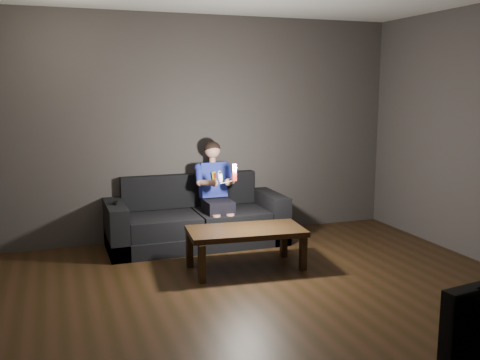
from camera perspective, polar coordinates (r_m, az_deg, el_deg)
name	(u,v)px	position (r m, az deg, el deg)	size (l,w,h in m)	color
floor	(285,311)	(4.59, 4.84, -13.79)	(5.00, 5.00, 0.00)	black
back_wall	(203,128)	(6.58, -4.01, 5.55)	(5.00, 0.04, 2.70)	#3D3634
sofa	(195,222)	(6.39, -4.77, -4.49)	(2.07, 0.90, 0.80)	black
child	(215,185)	(6.31, -2.64, -0.53)	(0.47, 0.57, 1.15)	black
wii_remote_red	(235,172)	(5.89, -0.59, 0.82)	(0.06, 0.08, 0.19)	red
nunchuk_white	(220,177)	(5.85, -2.14, 0.35)	(0.08, 0.10, 0.15)	silver
wii_remote_black	(115,203)	(6.08, -13.17, -2.38)	(0.06, 0.14, 0.03)	black
coffee_table	(246,234)	(5.46, 0.63, -5.78)	(1.22, 0.69, 0.43)	black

